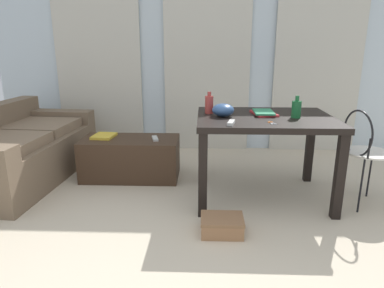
# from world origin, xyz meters

# --- Properties ---
(ground_plane) EXTENTS (7.24, 7.24, 0.00)m
(ground_plane) POSITION_xyz_m (0.00, 1.11, 0.00)
(ground_plane) COLOR beige
(wall_back) EXTENTS (5.41, 0.10, 2.43)m
(wall_back) POSITION_xyz_m (0.00, 3.02, 1.21)
(wall_back) COLOR silver
(wall_back) RESTS_ON ground
(curtains) EXTENTS (3.85, 0.03, 2.08)m
(curtains) POSITION_xyz_m (0.00, 2.93, 1.04)
(curtains) COLOR beige
(curtains) RESTS_ON ground
(couch) EXTENTS (1.05, 1.80, 0.73)m
(couch) POSITION_xyz_m (-1.94, 1.78, 0.30)
(couch) COLOR brown
(couch) RESTS_ON ground
(coffee_table) EXTENTS (0.98, 0.49, 0.42)m
(coffee_table) POSITION_xyz_m (-0.79, 1.85, 0.21)
(coffee_table) COLOR #382619
(coffee_table) RESTS_ON ground
(craft_table) EXTENTS (1.16, 0.90, 0.75)m
(craft_table) POSITION_xyz_m (0.50, 1.42, 0.64)
(craft_table) COLOR black
(craft_table) RESTS_ON ground
(wire_chair) EXTENTS (0.39, 0.41, 0.84)m
(wire_chair) POSITION_xyz_m (1.30, 1.28, 0.53)
(wire_chair) COLOR silver
(wire_chair) RESTS_ON ground
(bottle_near) EXTENTS (0.08, 0.08, 0.18)m
(bottle_near) POSITION_xyz_m (0.75, 1.37, 0.82)
(bottle_near) COLOR #195B2D
(bottle_near) RESTS_ON craft_table
(bottle_far) EXTENTS (0.07, 0.07, 0.19)m
(bottle_far) POSITION_xyz_m (0.02, 1.54, 0.83)
(bottle_far) COLOR #99332D
(bottle_far) RESTS_ON craft_table
(bowl) EXTENTS (0.19, 0.19, 0.11)m
(bowl) POSITION_xyz_m (0.13, 1.41, 0.80)
(bowl) COLOR #2D4C7A
(bowl) RESTS_ON craft_table
(book_stack) EXTENTS (0.22, 0.30, 0.03)m
(book_stack) POSITION_xyz_m (0.50, 1.50, 0.76)
(book_stack) COLOR red
(book_stack) RESTS_ON craft_table
(tv_remote_on_table) EXTENTS (0.07, 0.15, 0.02)m
(tv_remote_on_table) POSITION_xyz_m (0.18, 1.09, 0.76)
(tv_remote_on_table) COLOR #B7B7B2
(tv_remote_on_table) RESTS_ON craft_table
(scissors) EXTENTS (0.06, 0.10, 0.00)m
(scissors) POSITION_xyz_m (0.50, 1.15, 0.75)
(scissors) COLOR #9EA0A5
(scissors) RESTS_ON craft_table
(tv_remote_primary) EXTENTS (0.09, 0.17, 0.02)m
(tv_remote_primary) POSITION_xyz_m (-0.52, 1.83, 0.43)
(tv_remote_primary) COLOR #B7B7B2
(tv_remote_primary) RESTS_ON coffee_table
(magazine) EXTENTS (0.23, 0.27, 0.03)m
(magazine) POSITION_xyz_m (-1.07, 1.90, 0.43)
(magazine) COLOR gold
(magazine) RESTS_ON coffee_table
(shoebox) EXTENTS (0.31, 0.23, 0.13)m
(shoebox) POSITION_xyz_m (0.11, 0.75, 0.06)
(shoebox) COLOR #996B47
(shoebox) RESTS_ON ground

